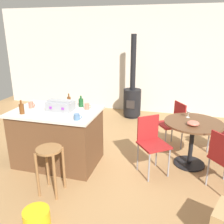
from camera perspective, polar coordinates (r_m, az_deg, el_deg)
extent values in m
plane|color=#A37A4C|center=(4.07, -0.61, -12.32)|extent=(8.80, 8.80, 0.00)
cube|color=beige|center=(6.46, 6.76, 11.92)|extent=(8.00, 0.10, 2.70)
cube|color=brown|center=(4.04, -12.77, -6.05)|extent=(1.30, 0.84, 0.87)
cube|color=beige|center=(3.87, -13.24, 0.10)|extent=(1.36, 0.90, 0.04)
cylinder|color=olive|center=(3.43, -11.39, -12.92)|extent=(0.04, 0.04, 0.63)
cylinder|color=olive|center=(3.54, -15.13, -12.16)|extent=(0.04, 0.04, 0.63)
cylinder|color=olive|center=(3.36, -17.31, -14.19)|extent=(0.04, 0.04, 0.63)
cylinder|color=olive|center=(3.25, -13.41, -15.09)|extent=(0.04, 0.04, 0.63)
cylinder|color=olive|center=(3.23, -14.78, -8.58)|extent=(0.34, 0.34, 0.03)
cylinder|color=black|center=(4.26, 17.81, -11.54)|extent=(0.50, 0.50, 0.02)
cylinder|color=black|center=(4.11, 18.29, -7.33)|extent=(0.07, 0.07, 0.72)
cylinder|color=brown|center=(3.96, 18.83, -2.44)|extent=(0.90, 0.90, 0.03)
cylinder|color=gray|center=(4.47, 25.09, -7.99)|extent=(0.02, 0.02, 0.45)
cylinder|color=gray|center=(4.90, 24.63, -5.57)|extent=(0.02, 0.02, 0.45)
cylinder|color=gray|center=(4.66, 21.91, -6.45)|extent=(0.02, 0.02, 0.45)
cube|color=maroon|center=(4.59, 13.55, -2.88)|extent=(0.55, 0.55, 0.03)
cube|color=maroon|center=(4.62, 15.77, -0.28)|extent=(0.21, 0.32, 0.40)
cylinder|color=gray|center=(4.63, 16.22, -6.02)|extent=(0.02, 0.02, 0.44)
cylinder|color=gray|center=(4.89, 14.06, -4.48)|extent=(0.02, 0.02, 0.44)
cylinder|color=gray|center=(4.73, 10.52, -5.03)|extent=(0.02, 0.02, 0.44)
cylinder|color=gray|center=(4.46, 12.54, -6.68)|extent=(0.02, 0.02, 0.44)
cube|color=maroon|center=(3.66, 9.92, -7.74)|extent=(0.56, 0.56, 0.03)
cube|color=maroon|center=(3.73, 8.55, -3.81)|extent=(0.30, 0.24, 0.40)
cylinder|color=gray|center=(3.98, 10.52, -9.50)|extent=(0.02, 0.02, 0.47)
cylinder|color=gray|center=(3.83, 6.15, -10.52)|extent=(0.02, 0.02, 0.47)
cylinder|color=gray|center=(3.57, 8.78, -12.92)|extent=(0.02, 0.02, 0.47)
cylinder|color=gray|center=(3.74, 13.36, -11.69)|extent=(0.02, 0.02, 0.47)
cube|color=maroon|center=(3.41, 24.45, -8.01)|extent=(0.25, 0.29, 0.40)
cylinder|color=gray|center=(3.72, 21.79, -12.99)|extent=(0.02, 0.02, 0.44)
cylinder|color=black|center=(6.21, 4.71, -0.82)|extent=(0.37, 0.37, 0.06)
cylinder|color=black|center=(6.10, 4.80, 2.36)|extent=(0.44, 0.44, 0.66)
cube|color=#2D2826|center=(5.89, 4.40, 1.78)|extent=(0.20, 0.02, 0.20)
cylinder|color=black|center=(5.90, 5.06, 11.62)|extent=(0.13, 0.13, 1.32)
cube|color=gray|center=(3.85, -12.14, 1.46)|extent=(0.41, 0.25, 0.14)
cube|color=gray|center=(3.82, -12.22, 2.64)|extent=(0.39, 0.15, 0.02)
cube|color=purple|center=(3.78, -14.40, 1.01)|extent=(0.04, 0.01, 0.04)
cube|color=purple|center=(3.69, -11.64, 0.77)|extent=(0.04, 0.01, 0.04)
cylinder|color=#194C23|center=(3.97, -7.36, 2.22)|extent=(0.08, 0.08, 0.13)
cylinder|color=#194C23|center=(3.95, -7.42, 3.49)|extent=(0.03, 0.03, 0.05)
cylinder|color=#603314|center=(3.84, -20.67, 0.70)|extent=(0.07, 0.07, 0.15)
cylinder|color=#603314|center=(3.81, -20.85, 2.20)|extent=(0.03, 0.03, 0.06)
cylinder|color=#603314|center=(4.06, -10.17, 2.53)|extent=(0.06, 0.06, 0.15)
cylinder|color=#603314|center=(4.03, -10.25, 3.93)|extent=(0.02, 0.02, 0.06)
cylinder|color=#DB6651|center=(4.09, -18.68, 1.61)|extent=(0.08, 0.08, 0.10)
torus|color=#DB6651|center=(4.06, -18.09, 1.63)|extent=(0.05, 0.01, 0.05)
cylinder|color=#4C7099|center=(3.39, -8.39, -1.15)|extent=(0.09, 0.09, 0.09)
torus|color=#4C7099|center=(3.37, -7.54, -1.16)|extent=(0.05, 0.01, 0.05)
cylinder|color=#DB6651|center=(3.83, -5.97, 1.34)|extent=(0.08, 0.08, 0.10)
torus|color=#DB6651|center=(3.81, -5.26, 1.35)|extent=(0.05, 0.01, 0.05)
cylinder|color=silver|center=(4.13, 17.58, -1.19)|extent=(0.06, 0.06, 0.00)
cylinder|color=silver|center=(4.12, 17.64, -0.64)|extent=(0.01, 0.01, 0.08)
ellipsoid|color=silver|center=(4.10, 17.73, 0.26)|extent=(0.07, 0.07, 0.06)
ellipsoid|color=#DB6651|center=(3.79, 18.71, -2.55)|extent=(0.18, 0.18, 0.07)
cylinder|color=yellow|center=(3.03, -17.44, -23.11)|extent=(0.30, 0.30, 0.23)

